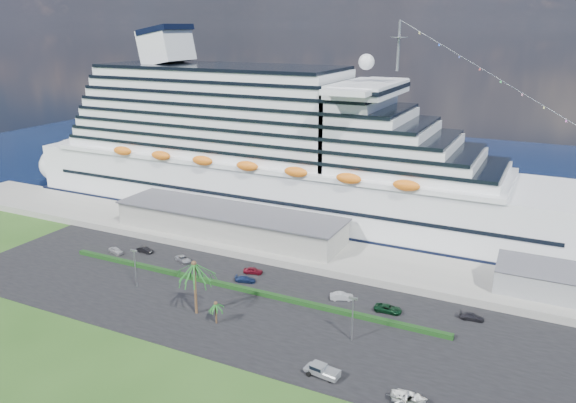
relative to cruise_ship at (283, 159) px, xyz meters
The scene contains 22 objects.
ground 69.56m from the cruise_ship, 71.40° to the right, with size 420.00×420.00×0.00m, color #264918.
asphalt_lot 59.58m from the cruise_ship, 67.89° to the right, with size 140.00×38.00×0.12m, color black.
wharf 35.90m from the cruise_ship, 48.10° to the right, with size 240.00×20.00×1.80m, color gray.
water 71.40m from the cruise_ship, 71.93° to the left, with size 420.00×160.00×0.02m, color black.
cruise_ship is the anchor object (origin of this frame).
terminal_building 26.92m from the cruise_ship, 98.22° to the right, with size 61.00×15.00×6.30m.
port_shed 78.32m from the cruise_ship, 18.08° to the right, with size 24.00×12.31×7.37m.
hedge 52.41m from the cruise_ship, 74.26° to the right, with size 88.00×1.10×0.90m, color black.
lamp_post_left 57.50m from the cruise_ship, 96.59° to the right, with size 1.60×0.35×8.27m.
lamp_post_right 70.64m from the cruise_ship, 53.44° to the right, with size 1.60×0.35×8.27m.
palm_tall 61.56m from the cruise_ship, 79.12° to the right, with size 8.82×8.82×11.13m.
palm_short 65.13m from the cruise_ship, 74.52° to the right, with size 3.53×3.53×4.56m.
parked_car_0 52.26m from the cruise_ship, 117.39° to the right, with size 1.76×4.37×1.49m, color #B4B3B5.
parked_car_1 46.86m from the cruise_ship, 112.74° to the right, with size 1.49×4.27×1.41m, color black.
parked_car_2 44.35m from the cruise_ship, 97.53° to the right, with size 2.17×4.70×1.31m, color #94959C.
parked_car_3 48.64m from the cruise_ship, 73.52° to the right, with size 1.79×4.41×1.28m, color navy.
parked_car_4 44.46m from the cruise_ship, 72.58° to the right, with size 1.71×4.25×1.45m, color maroon.
parked_car_5 57.12m from the cruise_ship, 50.99° to the right, with size 1.63×4.66×1.54m, color #B6B9BE.
parked_car_6 64.08m from the cruise_ship, 44.41° to the right, with size 2.43×5.28×1.47m, color black.
parked_car_7 72.91m from the cruise_ship, 33.63° to the right, with size 1.83×4.49×1.30m, color black.
pickup_truck 80.98m from the cruise_ship, 59.00° to the right, with size 5.85×2.78×1.98m.
boat_trailer 89.32m from the cruise_ship, 51.37° to the right, with size 6.24×4.53×1.74m.
Camera 1 is at (48.05, -74.46, 52.75)m, focal length 35.00 mm.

